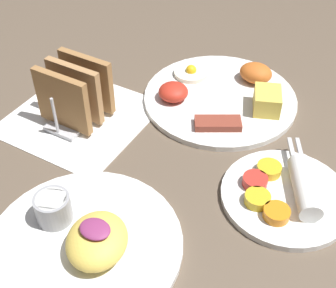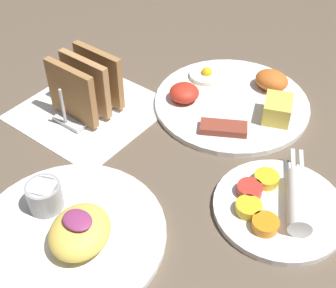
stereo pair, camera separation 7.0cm
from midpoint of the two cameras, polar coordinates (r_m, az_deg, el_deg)
name	(u,v)px [view 2 (the right image)]	position (r m, az deg, el deg)	size (l,w,h in m)	color
ground_plane	(149,154)	(0.73, 0.40, -1.40)	(3.00, 3.00, 0.00)	brown
napkin_flat	(89,110)	(0.82, -7.15, 4.01)	(0.22, 0.22, 0.00)	white
plate_breakfast	(234,100)	(0.83, 10.51, 5.19)	(0.27, 0.27, 0.05)	white
plate_condiments	(280,205)	(0.67, 16.47, -7.31)	(0.18, 0.20, 0.04)	white
plate_foreground	(70,230)	(0.62, -8.69, -10.46)	(0.25, 0.25, 0.06)	white
toast_rack	(86,87)	(0.79, -7.45, 6.85)	(0.10, 0.12, 0.10)	#B7B7BC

